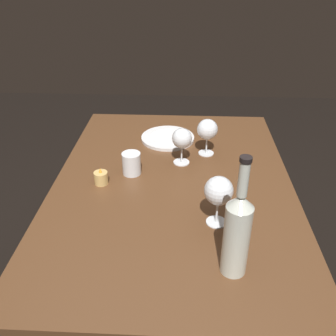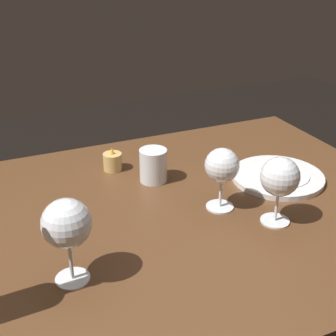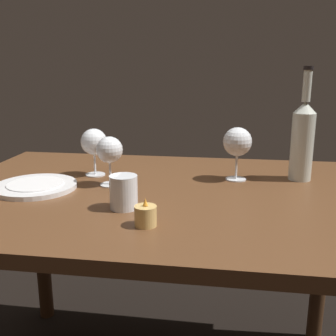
{
  "view_description": "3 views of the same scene",
  "coord_description": "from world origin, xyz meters",
  "px_view_note": "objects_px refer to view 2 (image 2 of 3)",
  "views": [
    {
      "loc": [
        -1.19,
        -0.04,
        1.51
      ],
      "look_at": [
        0.02,
        0.02,
        0.79
      ],
      "focal_mm": 40.08,
      "sensor_mm": 36.0,
      "label": 1
    },
    {
      "loc": [
        -0.35,
        -0.86,
        1.32
      ],
      "look_at": [
        0.02,
        -0.01,
        0.86
      ],
      "focal_mm": 50.18,
      "sensor_mm": 36.0,
      "label": 2
    },
    {
      "loc": [
        -0.2,
        1.12,
        1.1
      ],
      "look_at": [
        -0.02,
        -0.05,
        0.8
      ],
      "focal_mm": 42.94,
      "sensor_mm": 36.0,
      "label": 3
    }
  ],
  "objects_px": {
    "votive_candle": "(113,162)",
    "dinner_plate": "(277,176)",
    "water_tumbler": "(153,167)",
    "wine_glass_right": "(280,178)",
    "wine_glass_centre": "(222,167)",
    "wine_glass_left": "(67,225)"
  },
  "relations": [
    {
      "from": "votive_candle",
      "to": "dinner_plate",
      "type": "bearing_deg",
      "value": -31.02
    },
    {
      "from": "wine_glass_right",
      "to": "wine_glass_centre",
      "type": "bearing_deg",
      "value": 128.76
    },
    {
      "from": "wine_glass_left",
      "to": "wine_glass_right",
      "type": "height_order",
      "value": "wine_glass_left"
    },
    {
      "from": "wine_glass_left",
      "to": "water_tumbler",
      "type": "relative_size",
      "value": 1.94
    },
    {
      "from": "wine_glass_right",
      "to": "wine_glass_left",
      "type": "bearing_deg",
      "value": -178.19
    },
    {
      "from": "votive_candle",
      "to": "wine_glass_left",
      "type": "bearing_deg",
      "value": -116.93
    },
    {
      "from": "wine_glass_right",
      "to": "wine_glass_centre",
      "type": "distance_m",
      "value": 0.13
    },
    {
      "from": "votive_candle",
      "to": "dinner_plate",
      "type": "relative_size",
      "value": 0.27
    },
    {
      "from": "dinner_plate",
      "to": "water_tumbler",
      "type": "bearing_deg",
      "value": 157.62
    },
    {
      "from": "water_tumbler",
      "to": "votive_candle",
      "type": "bearing_deg",
      "value": 126.79
    },
    {
      "from": "wine_glass_centre",
      "to": "wine_glass_left",
      "type": "bearing_deg",
      "value": -162.69
    },
    {
      "from": "votive_candle",
      "to": "dinner_plate",
      "type": "distance_m",
      "value": 0.45
    },
    {
      "from": "wine_glass_centre",
      "to": "water_tumbler",
      "type": "bearing_deg",
      "value": 115.59
    },
    {
      "from": "wine_glass_right",
      "to": "votive_candle",
      "type": "relative_size",
      "value": 2.36
    },
    {
      "from": "wine_glass_centre",
      "to": "dinner_plate",
      "type": "xyz_separation_m",
      "value": [
        0.21,
        0.07,
        -0.1
      ]
    },
    {
      "from": "wine_glass_left",
      "to": "wine_glass_centre",
      "type": "relative_size",
      "value": 1.12
    },
    {
      "from": "wine_glass_left",
      "to": "water_tumbler",
      "type": "distance_m",
      "value": 0.43
    },
    {
      "from": "wine_glass_right",
      "to": "water_tumbler",
      "type": "distance_m",
      "value": 0.35
    },
    {
      "from": "wine_glass_centre",
      "to": "votive_candle",
      "type": "relative_size",
      "value": 2.27
    },
    {
      "from": "dinner_plate",
      "to": "votive_candle",
      "type": "bearing_deg",
      "value": 148.98
    },
    {
      "from": "votive_candle",
      "to": "dinner_plate",
      "type": "height_order",
      "value": "votive_candle"
    },
    {
      "from": "wine_glass_centre",
      "to": "water_tumbler",
      "type": "relative_size",
      "value": 1.73
    }
  ]
}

